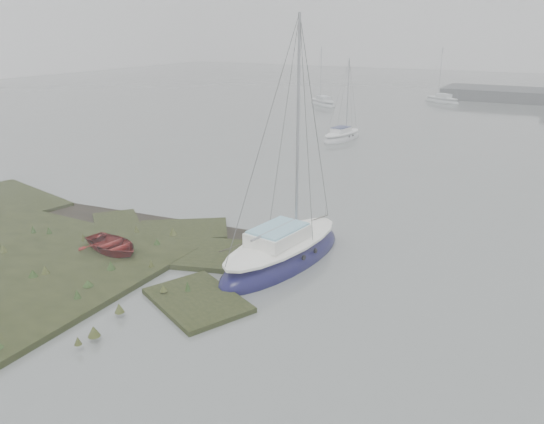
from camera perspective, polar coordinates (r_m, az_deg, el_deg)
The scene contains 6 objects.
ground at distance 45.39m, azimuth 15.02°, elevation 7.38°, with size 160.00×160.00×0.00m, color slate.
sailboat_main at distance 21.08m, azimuth 1.13°, elevation -4.61°, with size 3.40×7.43×10.11m.
sailboat_white at distance 44.71m, azimuth 7.52°, elevation 7.98°, with size 2.47×5.19×7.03m.
sailboat_far_a at distance 64.77m, azimuth 5.47°, elevation 11.54°, with size 5.07×4.48×7.23m.
sailboat_far_c at distance 70.15m, azimuth 17.80°, elevation 11.32°, with size 5.25×3.90×7.16m.
dinghy at distance 22.48m, azimuth -16.81°, elevation -3.37°, with size 2.01×2.81×0.58m, color maroon.
Camera 1 is at (10.38, -13.29, 8.85)m, focal length 35.00 mm.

